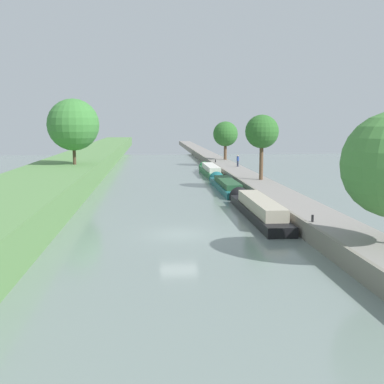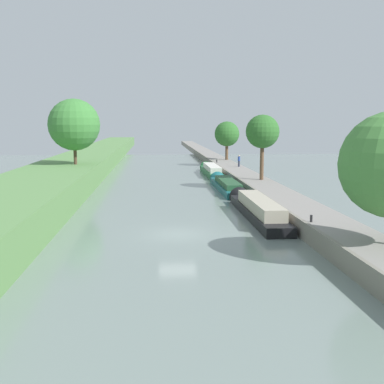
{
  "view_description": "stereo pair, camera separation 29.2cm",
  "coord_description": "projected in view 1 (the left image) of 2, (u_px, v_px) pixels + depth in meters",
  "views": [
    {
      "loc": [
        -1.8,
        -30.75,
        7.38
      ],
      "look_at": [
        1.97,
        12.47,
        1.0
      ],
      "focal_mm": 44.27,
      "sensor_mm": 36.0,
      "label": 1
    },
    {
      "loc": [
        -1.51,
        -30.77,
        7.38
      ],
      "look_at": [
        1.97,
        12.47,
        1.0
      ],
      "focal_mm": 44.27,
      "sensor_mm": 36.0,
      "label": 2
    }
  ],
  "objects": [
    {
      "name": "mooring_bollard_far",
      "position": [
        215.0,
        161.0,
        74.56
      ],
      "size": [
        0.16,
        0.16,
        0.45
      ],
      "color": "black",
      "rests_on": "right_towpath"
    },
    {
      "name": "narrowboat_teal",
      "position": [
        225.0,
        185.0,
        52.76
      ],
      "size": [
        1.97,
        14.46,
        1.87
      ],
      "color": "#195B60",
      "rests_on": "ground_plane"
    },
    {
      "name": "stone_quay",
      "position": [
        295.0,
        223.0,
        32.13
      ],
      "size": [
        0.25,
        260.0,
        1.2
      ],
      "color": "gray",
      "rests_on": "ground_plane"
    },
    {
      "name": "tree_rightbank_midfar",
      "position": [
        225.0,
        134.0,
        79.62
      ],
      "size": [
        4.18,
        4.18,
        6.44
      ],
      "color": "brown",
      "rests_on": "right_towpath"
    },
    {
      "name": "tree_leftbank_downstream",
      "position": [
        73.0,
        125.0,
        54.81
      ],
      "size": [
        5.99,
        5.99,
        7.62
      ],
      "color": "#4C3828",
      "rests_on": "left_grassy_bank"
    },
    {
      "name": "narrowboat_green",
      "position": [
        210.0,
        170.0,
        67.73
      ],
      "size": [
        1.88,
        14.38,
        1.99
      ],
      "color": "#1E6033",
      "rests_on": "ground_plane"
    },
    {
      "name": "narrowboat_black",
      "position": [
        257.0,
        208.0,
        37.65
      ],
      "size": [
        2.0,
        15.3,
        2.18
      ],
      "color": "black",
      "rests_on": "ground_plane"
    },
    {
      "name": "mooring_bollard_near",
      "position": [
        313.0,
        218.0,
        29.92
      ],
      "size": [
        0.16,
        0.16,
        0.45
      ],
      "color": "black",
      "rests_on": "right_towpath"
    },
    {
      "name": "person_walking",
      "position": [
        238.0,
        160.0,
        67.46
      ],
      "size": [
        0.34,
        0.34,
        1.66
      ],
      "color": "#282D42",
      "rests_on": "right_towpath"
    },
    {
      "name": "ground_plane",
      "position": [
        179.0,
        234.0,
        31.53
      ],
      "size": [
        160.0,
        160.0,
        0.0
      ],
      "primitive_type": "plane",
      "color": "slate"
    },
    {
      "name": "right_towpath",
      "position": [
        321.0,
        223.0,
        32.29
      ],
      "size": [
        3.34,
        260.0,
        1.15
      ],
      "color": "gray",
      "rests_on": "ground_plane"
    },
    {
      "name": "tree_rightbank_midnear",
      "position": [
        262.0,
        132.0,
        51.38
      ],
      "size": [
        3.65,
        3.65,
        7.09
      ],
      "color": "brown",
      "rests_on": "right_towpath"
    }
  ]
}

